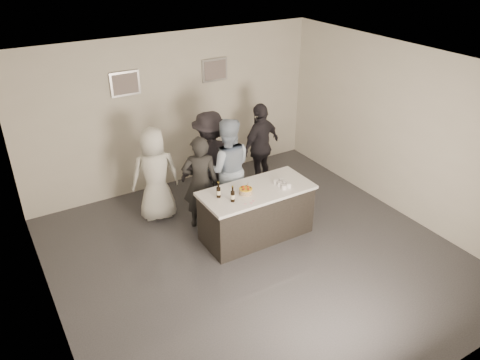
{
  "coord_description": "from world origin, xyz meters",
  "views": [
    {
      "loc": [
        -3.3,
        -5.03,
        4.61
      ],
      "look_at": [
        0.0,
        0.5,
        1.15
      ],
      "focal_mm": 35.0,
      "sensor_mm": 36.0,
      "label": 1
    }
  ],
  "objects_px": {
    "cake": "(246,191)",
    "beer_bottle_b": "(233,194)",
    "beer_bottle_a": "(218,190)",
    "bar_counter": "(256,213)",
    "person_guest_right": "(261,146)",
    "person_main_black": "(200,182)",
    "person_guest_left": "(155,174)",
    "person_main_blue": "(227,168)",
    "person_guest_back": "(211,159)"
  },
  "relations": [
    {
      "from": "bar_counter",
      "to": "person_guest_right",
      "type": "distance_m",
      "value": 1.82
    },
    {
      "from": "person_main_black",
      "to": "person_main_blue",
      "type": "bearing_deg",
      "value": -151.65
    },
    {
      "from": "cake",
      "to": "person_guest_left",
      "type": "height_order",
      "value": "person_guest_left"
    },
    {
      "from": "bar_counter",
      "to": "person_main_blue",
      "type": "bearing_deg",
      "value": 94.65
    },
    {
      "from": "person_guest_right",
      "to": "bar_counter",
      "type": "bearing_deg",
      "value": 36.4
    },
    {
      "from": "person_main_blue",
      "to": "person_guest_back",
      "type": "bearing_deg",
      "value": -63.67
    },
    {
      "from": "beer_bottle_b",
      "to": "person_main_blue",
      "type": "distance_m",
      "value": 1.09
    },
    {
      "from": "bar_counter",
      "to": "cake",
      "type": "height_order",
      "value": "cake"
    },
    {
      "from": "beer_bottle_a",
      "to": "person_guest_left",
      "type": "bearing_deg",
      "value": 112.18
    },
    {
      "from": "bar_counter",
      "to": "beer_bottle_a",
      "type": "height_order",
      "value": "beer_bottle_a"
    },
    {
      "from": "beer_bottle_a",
      "to": "person_main_black",
      "type": "relative_size",
      "value": 0.15
    },
    {
      "from": "cake",
      "to": "beer_bottle_b",
      "type": "height_order",
      "value": "beer_bottle_b"
    },
    {
      "from": "beer_bottle_b",
      "to": "person_main_black",
      "type": "bearing_deg",
      "value": 96.96
    },
    {
      "from": "person_main_black",
      "to": "person_guest_left",
      "type": "distance_m",
      "value": 0.85
    },
    {
      "from": "person_main_blue",
      "to": "beer_bottle_a",
      "type": "bearing_deg",
      "value": 74.55
    },
    {
      "from": "person_guest_right",
      "to": "person_guest_back",
      "type": "xyz_separation_m",
      "value": [
        -1.13,
        -0.05,
        0.03
      ]
    },
    {
      "from": "person_guest_right",
      "to": "person_guest_back",
      "type": "bearing_deg",
      "value": -15.72
    },
    {
      "from": "beer_bottle_b",
      "to": "beer_bottle_a",
      "type": "bearing_deg",
      "value": 119.45
    },
    {
      "from": "bar_counter",
      "to": "person_guest_back",
      "type": "height_order",
      "value": "person_guest_back"
    },
    {
      "from": "person_main_blue",
      "to": "bar_counter",
      "type": "bearing_deg",
      "value": 116.66
    },
    {
      "from": "beer_bottle_a",
      "to": "beer_bottle_b",
      "type": "xyz_separation_m",
      "value": [
        0.13,
        -0.22,
        0.0
      ]
    },
    {
      "from": "person_main_black",
      "to": "beer_bottle_b",
      "type": "bearing_deg",
      "value": 117.57
    },
    {
      "from": "cake",
      "to": "beer_bottle_a",
      "type": "height_order",
      "value": "beer_bottle_a"
    },
    {
      "from": "beer_bottle_b",
      "to": "person_guest_back",
      "type": "xyz_separation_m",
      "value": [
        0.41,
        1.53,
        -0.13
      ]
    },
    {
      "from": "person_main_black",
      "to": "bar_counter",
      "type": "bearing_deg",
      "value": 149.97
    },
    {
      "from": "beer_bottle_a",
      "to": "person_guest_back",
      "type": "relative_size",
      "value": 0.14
    },
    {
      "from": "person_guest_back",
      "to": "person_main_black",
      "type": "bearing_deg",
      "value": 48.99
    },
    {
      "from": "person_guest_left",
      "to": "person_guest_right",
      "type": "distance_m",
      "value": 2.21
    },
    {
      "from": "bar_counter",
      "to": "cake",
      "type": "xyz_separation_m",
      "value": [
        -0.23,
        -0.03,
        0.49
      ]
    },
    {
      "from": "cake",
      "to": "beer_bottle_a",
      "type": "distance_m",
      "value": 0.45
    },
    {
      "from": "cake",
      "to": "person_main_black",
      "type": "bearing_deg",
      "value": 116.96
    },
    {
      "from": "beer_bottle_a",
      "to": "person_main_black",
      "type": "distance_m",
      "value": 0.71
    },
    {
      "from": "beer_bottle_b",
      "to": "person_guest_left",
      "type": "relative_size",
      "value": 0.15
    },
    {
      "from": "person_main_black",
      "to": "person_guest_left",
      "type": "relative_size",
      "value": 0.98
    },
    {
      "from": "beer_bottle_a",
      "to": "person_guest_left",
      "type": "distance_m",
      "value": 1.44
    },
    {
      "from": "bar_counter",
      "to": "person_guest_right",
      "type": "relative_size",
      "value": 1.07
    },
    {
      "from": "beer_bottle_a",
      "to": "cake",
      "type": "bearing_deg",
      "value": -15.93
    },
    {
      "from": "cake",
      "to": "beer_bottle_a",
      "type": "relative_size",
      "value": 0.82
    },
    {
      "from": "cake",
      "to": "person_guest_right",
      "type": "height_order",
      "value": "person_guest_right"
    },
    {
      "from": "person_main_black",
      "to": "person_main_blue",
      "type": "height_order",
      "value": "person_main_blue"
    },
    {
      "from": "beer_bottle_b",
      "to": "person_main_black",
      "type": "xyz_separation_m",
      "value": [
        -0.11,
        0.91,
        -0.19
      ]
    },
    {
      "from": "person_main_black",
      "to": "person_guest_back",
      "type": "bearing_deg",
      "value": -109.66
    },
    {
      "from": "beer_bottle_b",
      "to": "person_main_black",
      "type": "relative_size",
      "value": 0.15
    },
    {
      "from": "beer_bottle_a",
      "to": "person_main_blue",
      "type": "bearing_deg",
      "value": 52.53
    },
    {
      "from": "cake",
      "to": "person_guest_right",
      "type": "relative_size",
      "value": 0.12
    },
    {
      "from": "person_main_black",
      "to": "person_guest_right",
      "type": "bearing_deg",
      "value": -137.3
    },
    {
      "from": "person_guest_right",
      "to": "person_main_black",
      "type": "bearing_deg",
      "value": 3.71
    },
    {
      "from": "beer_bottle_a",
      "to": "person_guest_back",
      "type": "height_order",
      "value": "person_guest_back"
    },
    {
      "from": "beer_bottle_b",
      "to": "person_guest_left",
      "type": "height_order",
      "value": "person_guest_left"
    },
    {
      "from": "person_guest_back",
      "to": "person_guest_left",
      "type": "bearing_deg",
      "value": -1.75
    }
  ]
}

